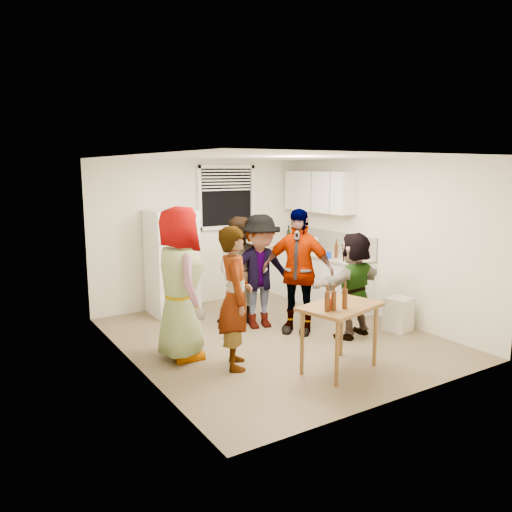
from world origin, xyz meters
TOP-DOWN VIEW (x-y plane):
  - room at (0.00, 0.00)m, footprint 4.00×4.50m
  - window at (0.45, 2.21)m, footprint 1.12×0.10m
  - refrigerator at (-0.75, 1.88)m, footprint 0.70×0.70m
  - counter_lower at (1.70, 1.15)m, footprint 0.60×2.20m
  - countertop at (1.70, 1.15)m, footprint 0.64×2.22m
  - backsplash at (1.99, 1.15)m, footprint 0.03×2.20m
  - upper_cabinets at (1.83, 1.35)m, footprint 0.34×1.60m
  - kettle at (1.65, 1.50)m, footprint 0.30×0.26m
  - paper_towel at (1.68, 1.25)m, footprint 0.12×0.12m
  - wine_bottle at (1.75, 2.14)m, footprint 0.07×0.07m
  - beer_bottle_counter at (1.60, 0.59)m, footprint 0.06×0.06m
  - blue_cup at (1.45, 0.60)m, footprint 0.09×0.09m
  - picture_frame at (1.92, 1.67)m, footprint 0.02×0.16m
  - trash_bin at (1.72, -0.69)m, footprint 0.39×0.39m
  - serving_table at (-0.00, -1.34)m, footprint 1.07×0.84m
  - beer_bottle_table at (-0.22, -1.48)m, footprint 0.06×0.06m
  - red_cup at (-0.21, -1.44)m, footprint 0.10×0.10m
  - guest_grey at (-1.41, 0.02)m, footprint 2.00×1.15m
  - guest_stripe at (-0.98, -0.60)m, footprint 1.81×1.27m
  - guest_back_left at (-0.11, 0.72)m, footprint 1.74×1.73m
  - guest_back_right at (0.08, 0.52)m, footprint 1.42×1.88m
  - guest_black at (0.41, 0.05)m, footprint 2.08×1.92m
  - guest_orange at (0.97, -0.52)m, footprint 1.63×1.72m

SIDE VIEW (x-z plane):
  - room at x=0.00m, z-range -1.25..1.25m
  - serving_table at x=0.00m, z-range -0.40..0.40m
  - guest_grey at x=-1.41m, z-range -0.30..0.30m
  - guest_stripe at x=-0.98m, z-range -0.20..0.20m
  - guest_back_left at x=-0.11m, z-range -0.31..0.31m
  - guest_back_right at x=0.08m, z-range -0.31..0.31m
  - guest_black at x=0.41m, z-range -0.22..0.22m
  - guest_orange at x=0.97m, z-range -0.22..0.22m
  - trash_bin at x=1.72m, z-range 0.01..0.49m
  - counter_lower at x=1.70m, z-range 0.00..0.86m
  - beer_bottle_table at x=-0.22m, z-range 0.68..0.91m
  - red_cup at x=-0.21m, z-range 0.73..0.86m
  - refrigerator at x=-0.75m, z-range 0.00..1.70m
  - countertop at x=1.70m, z-range 0.86..0.90m
  - wine_bottle at x=1.75m, z-range 0.76..1.04m
  - beer_bottle_counter at x=1.60m, z-range 0.79..1.01m
  - kettle at x=1.65m, z-range 0.79..1.01m
  - paper_towel at x=1.68m, z-range 0.77..1.03m
  - blue_cup at x=1.45m, z-range 0.84..0.96m
  - picture_frame at x=1.92m, z-range 0.90..1.03m
  - backsplash at x=1.99m, z-range 0.90..1.26m
  - window at x=0.45m, z-range 1.32..2.38m
  - upper_cabinets at x=1.83m, z-range 1.60..2.30m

